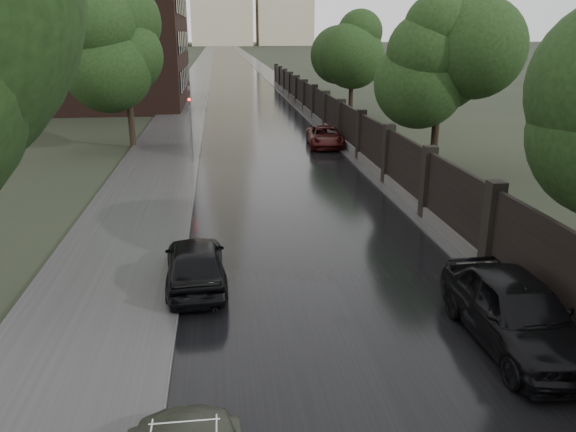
# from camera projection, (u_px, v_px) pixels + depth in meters

# --- Properties ---
(road) EXTENTS (8.00, 420.00, 0.02)m
(road) POSITION_uv_depth(u_px,v_px,m) (226.00, 53.00, 185.29)
(road) COLOR black
(road) RESTS_ON ground
(sidewalk_left) EXTENTS (4.00, 420.00, 0.16)m
(sidewalk_left) POSITION_uv_depth(u_px,v_px,m) (208.00, 53.00, 184.58)
(sidewalk_left) COLOR #2D2D2D
(sidewalk_left) RESTS_ON ground
(verge_right) EXTENTS (3.00, 420.00, 0.08)m
(verge_right) POSITION_uv_depth(u_px,v_px,m) (243.00, 53.00, 185.91)
(verge_right) COLOR #2D2D2D
(verge_right) RESTS_ON ground
(fence_right) EXTENTS (0.45, 75.72, 2.70)m
(fence_right) POSITION_uv_depth(u_px,v_px,m) (335.00, 122.00, 36.48)
(fence_right) COLOR #383533
(fence_right) RESTS_ON ground
(tree_left_far) EXTENTS (4.25, 4.25, 7.39)m
(tree_left_far) POSITION_uv_depth(u_px,v_px,m) (126.00, 56.00, 31.83)
(tree_left_far) COLOR black
(tree_left_far) RESTS_ON ground
(tree_right_b) EXTENTS (4.08, 4.08, 7.01)m
(tree_right_b) POSITION_uv_depth(u_px,v_px,m) (440.00, 68.00, 26.14)
(tree_right_b) COLOR black
(tree_right_b) RESTS_ON ground
(tree_right_c) EXTENTS (4.08, 4.08, 7.01)m
(tree_right_c) POSITION_uv_depth(u_px,v_px,m) (352.00, 54.00, 43.12)
(tree_right_c) COLOR black
(tree_right_c) RESTS_ON ground
(traffic_light) EXTENTS (0.16, 0.32, 4.00)m
(traffic_light) POSITION_uv_depth(u_px,v_px,m) (190.00, 118.00, 28.41)
(traffic_light) COLOR #59595E
(traffic_light) RESTS_ON ground
(hatchback_left) EXTENTS (1.80, 4.02, 1.34)m
(hatchback_left) POSITION_uv_depth(u_px,v_px,m) (196.00, 263.00, 15.02)
(hatchback_left) COLOR black
(hatchback_left) RESTS_ON ground
(car_right_near) EXTENTS (1.93, 4.72, 1.60)m
(car_right_near) POSITION_uv_depth(u_px,v_px,m) (516.00, 311.00, 12.12)
(car_right_near) COLOR black
(car_right_near) RESTS_ON ground
(car_right_far) EXTENTS (2.25, 4.40, 1.19)m
(car_right_far) POSITION_uv_depth(u_px,v_px,m) (325.00, 137.00, 33.57)
(car_right_far) COLOR #340C0B
(car_right_far) RESTS_ON ground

